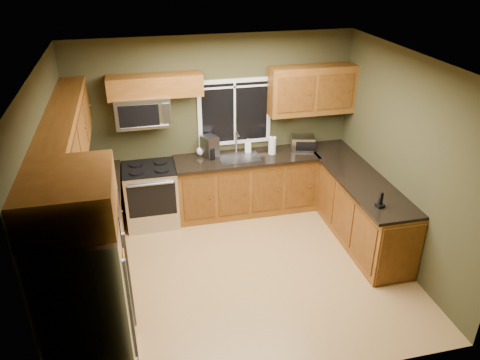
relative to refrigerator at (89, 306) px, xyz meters
name	(u,v)px	position (x,y,z in m)	size (l,w,h in m)	color
floor	(242,270)	(1.74, 1.30, -0.90)	(4.20, 4.20, 0.00)	#A37C48
ceiling	(243,64)	(1.74, 1.30, 1.80)	(4.20, 4.20, 0.00)	white
back_wall	(215,126)	(1.74, 3.10, 0.45)	(4.20, 4.20, 0.00)	#37361E
front_wall	(292,273)	(1.74, -0.50, 0.45)	(4.20, 4.20, 0.00)	#37361E
left_wall	(55,198)	(-0.36, 1.30, 0.45)	(3.60, 3.60, 0.00)	#37361E
right_wall	(404,162)	(3.84, 1.30, 0.45)	(3.60, 3.60, 0.00)	#37361E
window	(235,112)	(2.04, 3.08, 0.65)	(1.12, 0.03, 1.02)	white
base_cabinets_left	(97,239)	(-0.06, 1.78, -0.45)	(0.60, 2.65, 0.90)	brown
countertop_left	(93,207)	(-0.04, 1.78, 0.02)	(0.65, 2.65, 0.04)	black
base_cabinets_back	(246,185)	(2.15, 2.80, -0.45)	(2.17, 0.60, 0.90)	brown
countertop_back	(247,158)	(2.15, 2.78, 0.02)	(2.17, 0.65, 0.04)	black
base_cabinets_peninsula	(355,205)	(3.54, 1.84, -0.45)	(0.60, 2.52, 0.90)	brown
countertop_peninsula	(357,176)	(3.51, 1.85, 0.02)	(0.65, 2.50, 0.04)	black
upper_cabinets_left	(67,137)	(-0.20, 1.78, 0.96)	(0.33, 2.65, 0.72)	brown
upper_cabinets_back_left	(155,86)	(0.89, 2.94, 1.17)	(1.30, 0.33, 0.30)	brown
upper_cabinets_back_right	(312,90)	(3.19, 2.94, 0.96)	(1.30, 0.33, 0.72)	brown
upper_cabinet_over_fridge	(68,197)	(0.00, 0.00, 1.13)	(0.72, 0.90, 0.38)	brown
refrigerator	(89,306)	(0.00, 0.00, 0.00)	(0.74, 0.90, 1.80)	#B7B7BC
range	(151,195)	(0.69, 2.77, -0.43)	(0.76, 0.69, 0.94)	#B7B7BC
microwave	(143,111)	(0.69, 2.91, 0.83)	(0.76, 0.41, 0.42)	#B7B7BC
sink	(239,156)	(2.04, 2.79, 0.05)	(0.60, 0.42, 0.36)	slate
toaster_oven	(303,143)	(3.06, 2.84, 0.15)	(0.41, 0.35, 0.22)	#B7B7BC
coffee_maker	(210,148)	(1.62, 2.90, 0.19)	(0.28, 0.32, 0.33)	slate
kettle	(208,148)	(1.59, 2.95, 0.16)	(0.15, 0.15, 0.26)	#B7B7BC
paper_towel_roll	(272,146)	(2.56, 2.80, 0.17)	(0.12, 0.12, 0.30)	white
soap_bottle_a	(209,147)	(1.60, 2.88, 0.20)	(0.13, 0.13, 0.33)	orange
soap_bottle_b	(248,145)	(2.22, 2.96, 0.14)	(0.09, 0.10, 0.21)	white
soap_bottle_c	(201,149)	(1.49, 3.00, 0.13)	(0.14, 0.14, 0.18)	white
cordless_phone	(380,203)	(3.39, 0.96, 0.10)	(0.10, 0.10, 0.20)	black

